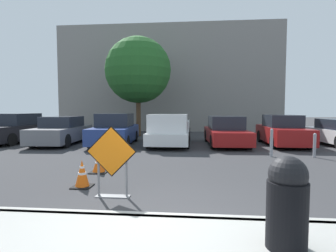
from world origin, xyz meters
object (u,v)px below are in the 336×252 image
object	(u,v)px
parked_car_nearest	(16,129)
parked_car_second	(62,131)
parked_car_fourth	(226,132)
trash_bin	(287,202)
parked_car_third	(115,131)
bollard_second	(315,145)
traffic_cone_nearest	(82,174)
parked_car_fifth	(282,131)
road_closed_sign	(112,158)
bollard_nearest	(272,142)
traffic_cone_second	(99,163)
pickup_truck	(170,131)

from	to	relation	value
parked_car_nearest	parked_car_second	xyz separation A→B (m)	(2.89, -0.46, -0.06)
parked_car_fourth	trash_bin	size ratio (longest dim) A/B	3.86
parked_car_third	bollard_second	world-z (taller)	parked_car_third
traffic_cone_nearest	parked_car_fifth	distance (m)	10.80
road_closed_sign	bollard_nearest	size ratio (longest dim) A/B	1.38
traffic_cone_nearest	traffic_cone_second	bearing A→B (deg)	94.55
parked_car_third	bollard_second	distance (m)	9.20
parked_car_third	parked_car_fourth	xyz separation A→B (m)	(5.78, 0.34, -0.05)
parked_car_third	parked_car_fourth	bearing A→B (deg)	179.92
road_closed_sign	parked_car_second	world-z (taller)	road_closed_sign
parked_car_fourth	bollard_nearest	distance (m)	3.51
parked_car_third	bollard_nearest	distance (m)	7.69
parked_car_third	trash_bin	bearing A→B (deg)	113.70
bollard_nearest	bollard_second	size ratio (longest dim) A/B	1.17
parked_car_nearest	bollard_nearest	world-z (taller)	parked_car_nearest
bollard_nearest	pickup_truck	bearing A→B (deg)	144.70
parked_car_second	parked_car_fifth	size ratio (longest dim) A/B	1.02
traffic_cone_nearest	parked_car_nearest	xyz separation A→B (m)	(-7.19, 7.85, 0.42)
road_closed_sign	parked_car_nearest	bearing A→B (deg)	133.67
parked_car_second	parked_car_fifth	distance (m)	11.58
traffic_cone_nearest	parked_car_fourth	bearing A→B (deg)	60.59
traffic_cone_second	parked_car_third	size ratio (longest dim) A/B	0.13
parked_car_fourth	trash_bin	distance (m)	10.46
road_closed_sign	parked_car_fifth	world-z (taller)	parked_car_fifth
parked_car_fourth	bollard_nearest	bearing A→B (deg)	110.15
traffic_cone_second	bollard_second	xyz separation A→B (m)	(7.44, 3.08, 0.21)
traffic_cone_nearest	bollard_nearest	xyz separation A→B (m)	(5.71, 4.52, 0.26)
parked_car_nearest	bollard_nearest	xyz separation A→B (m)	(12.90, -3.33, -0.16)
parked_car_fourth	parked_car_second	bearing A→B (deg)	0.13
traffic_cone_nearest	traffic_cone_second	xyz separation A→B (m)	(-0.11, 1.44, -0.04)
traffic_cone_second	parked_car_third	bearing A→B (deg)	102.19
traffic_cone_second	bollard_nearest	world-z (taller)	bollard_nearest
traffic_cone_second	parked_car_nearest	world-z (taller)	parked_car_nearest
pickup_truck	parked_car_fifth	xyz separation A→B (m)	(5.78, 0.47, -0.01)
road_closed_sign	parked_car_third	distance (m)	8.41
trash_bin	bollard_nearest	bearing A→B (deg)	74.91
parked_car_second	parked_car_fifth	bearing A→B (deg)	-179.64
parked_car_third	parked_car_fifth	world-z (taller)	parked_car_third
traffic_cone_second	parked_car_nearest	xyz separation A→B (m)	(-7.07, 6.41, 0.46)
road_closed_sign	traffic_cone_nearest	size ratio (longest dim) A/B	2.31
road_closed_sign	pickup_truck	bearing A→B (deg)	86.17
traffic_cone_second	pickup_truck	bearing A→B (deg)	75.27
parked_car_nearest	trash_bin	xyz separation A→B (m)	(10.96, -10.53, -0.01)
traffic_cone_nearest	parked_car_second	bearing A→B (deg)	120.17
traffic_cone_second	bollard_nearest	size ratio (longest dim) A/B	0.53
traffic_cone_nearest	parked_car_fifth	world-z (taller)	parked_car_fifth
traffic_cone_nearest	pickup_truck	xyz separation A→B (m)	(1.48, 7.51, 0.41)
bollard_second	bollard_nearest	bearing A→B (deg)	-180.00
parked_car_fifth	bollard_second	xyz separation A→B (m)	(0.06, -3.46, -0.22)
parked_car_second	pickup_truck	distance (m)	5.78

